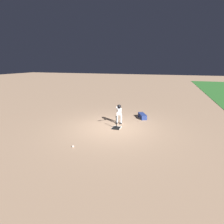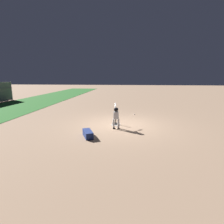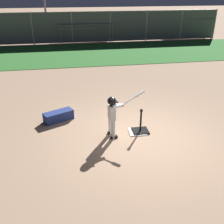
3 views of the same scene
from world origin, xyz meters
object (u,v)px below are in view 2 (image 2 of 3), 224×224
object	(u,v)px
batter_child	(116,115)
equipment_bag	(88,134)
baseball	(134,114)
batting_tee	(116,123)

from	to	relation	value
batter_child	equipment_bag	size ratio (longest dim) A/B	1.40
batter_child	baseball	bearing A→B (deg)	-16.61
batting_tee	equipment_bag	bearing A→B (deg)	154.42
batting_tee	baseball	size ratio (longest dim) A/B	8.81
baseball	equipment_bag	xyz separation A→B (m)	(-4.73, 2.10, 0.10)
batting_tee	batter_child	size ratio (longest dim) A/B	0.55
batting_tee	equipment_bag	size ratio (longest dim) A/B	0.78
batter_child	equipment_bag	distance (m)	1.87
batter_child	equipment_bag	xyz separation A→B (m)	(-1.40, 1.11, -0.55)
batter_child	equipment_bag	bearing A→B (deg)	141.77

